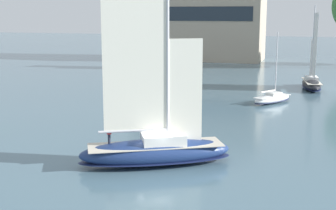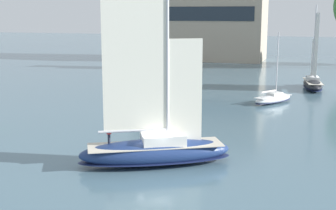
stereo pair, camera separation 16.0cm
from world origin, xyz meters
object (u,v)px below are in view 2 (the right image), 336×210
object	(u,v)px
sailboat_moored_far_slip	(313,83)
sailboat_moored_mid_channel	(129,64)
sailboat_moored_near_marina	(273,98)
sailboat_main	(156,149)

from	to	relation	value
sailboat_moored_far_slip	sailboat_moored_mid_channel	bearing A→B (deg)	155.47
sailboat_moored_mid_channel	sailboat_moored_far_slip	xyz separation A→B (m)	(35.57, -16.23, 0.10)
sailboat_moored_near_marina	sailboat_moored_far_slip	bearing A→B (deg)	70.82
sailboat_moored_near_marina	sailboat_main	bearing A→B (deg)	-102.61
sailboat_main	sailboat_moored_far_slip	bearing A→B (deg)	75.22
sailboat_moored_mid_channel	sailboat_moored_far_slip	distance (m)	39.10
sailboat_main	sailboat_moored_far_slip	world-z (taller)	sailboat_main
sailboat_main	sailboat_moored_near_marina	distance (m)	27.49
sailboat_main	sailboat_moored_near_marina	xyz separation A→B (m)	(6.00, 26.82, -0.60)
sailboat_main	sailboat_moored_far_slip	xyz separation A→B (m)	(10.46, 39.64, -0.23)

